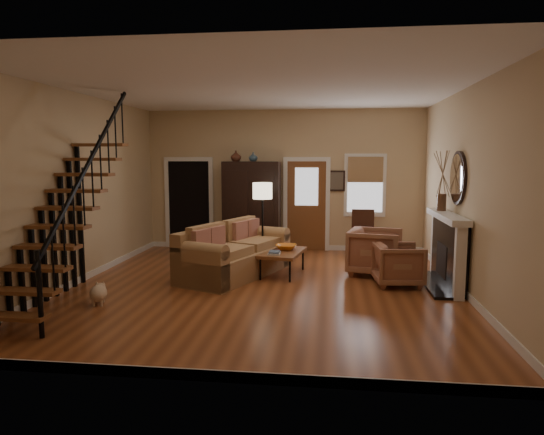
# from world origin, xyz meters

# --- Properties ---
(room) EXTENTS (7.00, 7.33, 3.30)m
(room) POSITION_xyz_m (-0.41, 1.76, 1.51)
(room) COLOR brown
(room) RESTS_ON ground
(staircase) EXTENTS (0.94, 2.80, 3.20)m
(staircase) POSITION_xyz_m (-2.78, -1.30, 1.60)
(staircase) COLOR brown
(staircase) RESTS_ON ground
(fireplace) EXTENTS (0.33, 1.95, 2.30)m
(fireplace) POSITION_xyz_m (3.13, 0.50, 0.74)
(fireplace) COLOR black
(fireplace) RESTS_ON ground
(armoire) EXTENTS (1.30, 0.60, 2.10)m
(armoire) POSITION_xyz_m (-0.70, 3.15, 1.05)
(armoire) COLOR black
(armoire) RESTS_ON ground
(vase_a) EXTENTS (0.24, 0.24, 0.25)m
(vase_a) POSITION_xyz_m (-1.05, 3.05, 2.22)
(vase_a) COLOR #4C2619
(vase_a) RESTS_ON armoire
(vase_b) EXTENTS (0.20, 0.20, 0.21)m
(vase_b) POSITION_xyz_m (-0.65, 3.05, 2.21)
(vase_b) COLOR #334C60
(vase_b) RESTS_ON armoire
(sofa) EXTENTS (1.90, 2.65, 0.91)m
(sofa) POSITION_xyz_m (-0.63, 0.79, 0.45)
(sofa) COLOR #A5784B
(sofa) RESTS_ON ground
(coffee_table) EXTENTS (0.87, 1.27, 0.45)m
(coffee_table) POSITION_xyz_m (0.23, 0.96, 0.22)
(coffee_table) COLOR brown
(coffee_table) RESTS_ON ground
(bowl) EXTENTS (0.40, 0.40, 0.10)m
(bowl) POSITION_xyz_m (0.28, 1.11, 0.50)
(bowl) COLOR orange
(bowl) RESTS_ON coffee_table
(books) EXTENTS (0.22, 0.29, 0.05)m
(books) POSITION_xyz_m (0.11, 0.66, 0.48)
(books) COLOR beige
(books) RESTS_ON coffee_table
(armchair_left) EXTENTS (0.87, 0.85, 0.72)m
(armchair_left) POSITION_xyz_m (2.29, 0.43, 0.36)
(armchair_left) COLOR brown
(armchair_left) RESTS_ON ground
(armchair_right) EXTENTS (1.13, 1.11, 0.87)m
(armchair_right) POSITION_xyz_m (1.96, 1.18, 0.43)
(armchair_right) COLOR brown
(armchair_right) RESTS_ON ground
(floor_lamp) EXTENTS (0.43, 0.43, 1.69)m
(floor_lamp) POSITION_xyz_m (-0.24, 1.63, 0.85)
(floor_lamp) COLOR black
(floor_lamp) RESTS_ON ground
(side_chair) EXTENTS (0.54, 0.54, 1.02)m
(side_chair) POSITION_xyz_m (1.85, 2.95, 0.51)
(side_chair) COLOR #3A1E12
(side_chair) RESTS_ON ground
(dog) EXTENTS (0.37, 0.48, 0.31)m
(dog) POSITION_xyz_m (-2.32, -1.24, 0.15)
(dog) COLOR beige
(dog) RESTS_ON ground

